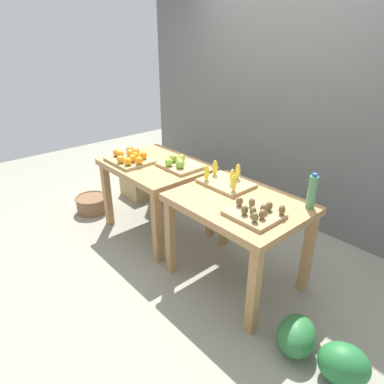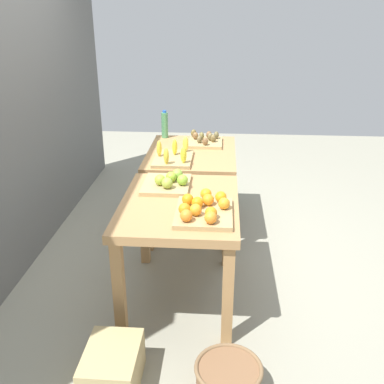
% 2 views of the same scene
% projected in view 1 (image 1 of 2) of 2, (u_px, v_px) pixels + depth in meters
% --- Properties ---
extents(ground_plane, '(8.00, 8.00, 0.00)m').
position_uv_depth(ground_plane, '(192.00, 251.00, 3.37)').
color(ground_plane, gray).
extents(back_wall, '(4.40, 0.12, 3.00)m').
position_uv_depth(back_wall, '(289.00, 82.00, 3.54)').
color(back_wall, '#61615F').
rests_on(back_wall, ground_plane).
extents(display_table_left, '(1.04, 0.80, 0.77)m').
position_uv_depth(display_table_left, '(156.00, 174.00, 3.47)').
color(display_table_left, '#AA7E4D').
rests_on(display_table_left, ground_plane).
extents(display_table_right, '(1.04, 0.80, 0.77)m').
position_uv_depth(display_table_right, '(239.00, 213.00, 2.71)').
color(display_table_right, '#AA7E4D').
rests_on(display_table_right, ground_plane).
extents(orange_bin, '(0.45, 0.36, 0.11)m').
position_uv_depth(orange_bin, '(130.00, 158.00, 3.44)').
color(orange_bin, tan).
rests_on(orange_bin, display_table_left).
extents(apple_bin, '(0.40, 0.35, 0.11)m').
position_uv_depth(apple_bin, '(179.00, 164.00, 3.30)').
color(apple_bin, tan).
rests_on(apple_bin, display_table_left).
extents(banana_crate, '(0.44, 0.32, 0.17)m').
position_uv_depth(banana_crate, '(226.00, 181.00, 2.92)').
color(banana_crate, tan).
rests_on(banana_crate, display_table_right).
extents(kiwi_bin, '(0.36, 0.32, 0.10)m').
position_uv_depth(kiwi_bin, '(255.00, 213.00, 2.41)').
color(kiwi_bin, tan).
rests_on(kiwi_bin, display_table_right).
extents(water_bottle, '(0.07, 0.07, 0.28)m').
position_uv_depth(water_bottle, '(312.00, 192.00, 2.50)').
color(water_bottle, '#4C8C59').
rests_on(water_bottle, display_table_right).
extents(watermelon_pile, '(0.69, 0.41, 0.26)m').
position_uv_depth(watermelon_pile, '(319.00, 350.00, 2.17)').
color(watermelon_pile, '#267137').
rests_on(watermelon_pile, ground_plane).
extents(wicker_basket, '(0.38, 0.38, 0.19)m').
position_uv_depth(wicker_basket, '(92.00, 203.00, 4.09)').
color(wicker_basket, brown).
rests_on(wicker_basket, ground_plane).
extents(cardboard_produce_box, '(0.40, 0.30, 0.25)m').
position_uv_depth(cardboard_produce_box, '(138.00, 187.00, 4.47)').
color(cardboard_produce_box, tan).
rests_on(cardboard_produce_box, ground_plane).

